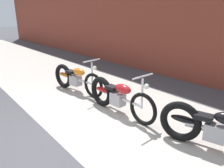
% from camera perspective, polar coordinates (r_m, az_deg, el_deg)
% --- Properties ---
extents(ground_plane, '(80.00, 80.00, 0.00)m').
position_cam_1_polar(ground_plane, '(4.07, -14.20, -14.51)').
color(ground_plane, '#47474C').
extents(sidewalk_slab, '(36.00, 3.50, 0.01)m').
position_cam_1_polar(sidewalk_slab, '(4.94, 4.48, -7.84)').
color(sidewalk_slab, '#B2ADA3').
rests_on(sidewalk_slab, ground).
extents(brick_building_wall, '(36.00, 0.50, 5.04)m').
position_cam_1_polar(brick_building_wall, '(7.31, 26.12, 19.13)').
color(brick_building_wall, brown).
rests_on(brick_building_wall, ground).
extents(motorcycle_orange, '(2.00, 0.61, 1.03)m').
position_cam_1_polar(motorcycle_orange, '(6.32, -10.03, 1.58)').
color(motorcycle_orange, black).
rests_on(motorcycle_orange, ground).
extents(motorcycle_red, '(2.01, 0.58, 1.03)m').
position_cam_1_polar(motorcycle_red, '(4.88, 0.92, -3.07)').
color(motorcycle_red, black).
rests_on(motorcycle_red, ground).
extents(motorcycle_black, '(1.96, 0.78, 1.03)m').
position_cam_1_polar(motorcycle_black, '(3.90, 24.52, -10.45)').
color(motorcycle_black, black).
rests_on(motorcycle_black, ground).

